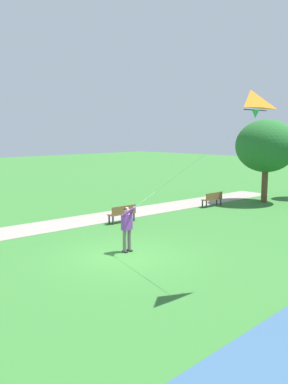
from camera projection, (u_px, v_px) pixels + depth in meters
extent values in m
plane|color=#33702D|center=(123.00, 257.00, 15.19)|extent=(120.00, 120.00, 0.00)
cube|color=gray|center=(71.00, 223.00, 20.88)|extent=(4.80, 32.09, 0.02)
cube|color=#232328|center=(130.00, 250.00, 15.86)|extent=(0.24, 0.11, 0.06)
cylinder|color=slate|center=(129.00, 240.00, 15.82)|extent=(0.14, 0.14, 0.82)
cube|color=#232328|center=(125.00, 252.00, 15.70)|extent=(0.24, 0.11, 0.06)
cylinder|color=slate|center=(125.00, 241.00, 15.65)|extent=(0.14, 0.14, 0.82)
cube|color=#753899|center=(127.00, 222.00, 15.63)|extent=(0.22, 0.40, 0.60)
sphere|color=tan|center=(127.00, 210.00, 15.57)|extent=(0.22, 0.22, 0.22)
ellipsoid|color=black|center=(126.00, 209.00, 15.57)|extent=(0.23, 0.23, 0.13)
cylinder|color=#753899|center=(132.00, 211.00, 15.47)|extent=(0.53, 0.35, 0.43)
cylinder|color=#753899|center=(129.00, 211.00, 15.35)|extent=(0.53, 0.34, 0.43)
sphere|color=tan|center=(134.00, 208.00, 15.28)|extent=(0.10, 0.10, 0.10)
pyramid|color=orange|center=(250.00, 101.00, 11.43)|extent=(0.47, 1.16, 0.54)
cone|color=green|center=(255.00, 114.00, 11.34)|extent=(0.21, 0.21, 0.22)
cylinder|color=black|center=(256.00, 110.00, 11.33)|extent=(0.09, 1.08, 0.02)
cylinder|color=silver|center=(185.00, 169.00, 13.32)|extent=(4.92, 0.06, 3.24)
cube|color=brown|center=(122.00, 214.00, 20.91)|extent=(0.55, 1.53, 0.05)
cube|color=brown|center=(124.00, 210.00, 20.73)|extent=(0.15, 1.50, 0.40)
cube|color=#2D2D33|center=(109.00, 219.00, 20.62)|extent=(0.06, 0.06, 0.45)
cube|color=#2D2D33|center=(113.00, 220.00, 20.38)|extent=(0.06, 0.06, 0.45)
cube|color=#2D2D33|center=(130.00, 216.00, 21.49)|extent=(0.06, 0.06, 0.45)
cube|color=#2D2D33|center=(134.00, 217.00, 21.25)|extent=(0.06, 0.06, 0.45)
cube|color=brown|center=(212.00, 199.00, 25.43)|extent=(0.55, 1.53, 0.05)
cube|color=brown|center=(214.00, 196.00, 25.25)|extent=(0.15, 1.50, 0.40)
cube|color=#2D2D33|center=(202.00, 204.00, 25.15)|extent=(0.06, 0.06, 0.45)
cube|color=#2D2D33|center=(206.00, 204.00, 24.91)|extent=(0.06, 0.06, 0.45)
cube|color=#2D2D33|center=(217.00, 201.00, 26.01)|extent=(0.06, 0.06, 0.45)
cube|color=#2D2D33|center=(221.00, 202.00, 25.77)|extent=(0.06, 0.06, 0.45)
cylinder|color=brown|center=(265.00, 183.00, 26.89)|extent=(0.39, 0.39, 2.48)
ellipsoid|color=#236628|center=(266.00, 146.00, 26.55)|extent=(3.86, 4.02, 3.39)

